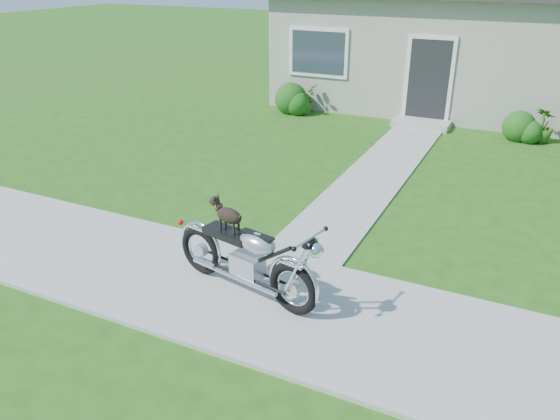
# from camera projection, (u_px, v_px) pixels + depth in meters

# --- Properties ---
(ground) EXTENTS (80.00, 80.00, 0.00)m
(ground) POSITION_uv_depth(u_px,v_px,m) (382.00, 331.00, 6.19)
(ground) COLOR #235114
(ground) RESTS_ON ground
(sidewalk) EXTENTS (24.00, 2.20, 0.04)m
(sidewalk) POSITION_uv_depth(u_px,v_px,m) (382.00, 330.00, 6.18)
(sidewalk) COLOR #9E9B93
(sidewalk) RESTS_ON ground
(walkway) EXTENTS (1.20, 8.00, 0.03)m
(walkway) POSITION_uv_depth(u_px,v_px,m) (380.00, 171.00, 10.87)
(walkway) COLOR #9E9B93
(walkway) RESTS_ON ground
(house) EXTENTS (12.60, 7.03, 4.50)m
(house) POSITION_uv_depth(u_px,v_px,m) (510.00, 28.00, 15.11)
(house) COLOR #AAA799
(house) RESTS_ON ground
(shrub_row) EXTENTS (10.45, 0.95, 0.95)m
(shrub_row) POSITION_uv_depth(u_px,v_px,m) (519.00, 124.00, 12.68)
(shrub_row) COLOR #1C5015
(shrub_row) RESTS_ON ground
(potted_plant_left) EXTENTS (0.64, 0.73, 0.78)m
(potted_plant_left) POSITION_uv_depth(u_px,v_px,m) (304.00, 100.00, 14.89)
(potted_plant_left) COLOR #316019
(potted_plant_left) RESTS_ON ground
(potted_plant_right) EXTENTS (0.62, 0.62, 0.80)m
(potted_plant_right) POSITION_uv_depth(u_px,v_px,m) (544.00, 125.00, 12.51)
(potted_plant_right) COLOR #2D601A
(potted_plant_right) RESTS_ON ground
(motorcycle_with_dog) EXTENTS (2.20, 0.77, 1.18)m
(motorcycle_with_dog) POSITION_uv_depth(u_px,v_px,m) (246.00, 256.00, 6.63)
(motorcycle_with_dog) COLOR black
(motorcycle_with_dog) RESTS_ON sidewalk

